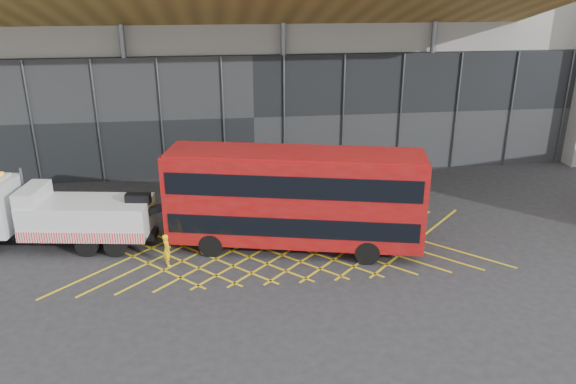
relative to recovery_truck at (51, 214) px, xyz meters
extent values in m
plane|color=#262628|center=(8.80, -1.72, -1.75)|extent=(120.00, 120.00, 0.00)
cube|color=yellow|center=(4.00, -1.72, -1.74)|extent=(7.16, 7.16, 0.01)
cube|color=yellow|center=(4.00, -1.72, -1.74)|extent=(7.16, 7.16, 0.01)
cube|color=yellow|center=(5.60, -1.72, -1.74)|extent=(7.16, 7.16, 0.01)
cube|color=yellow|center=(5.60, -1.72, -1.74)|extent=(7.16, 7.16, 0.01)
cube|color=yellow|center=(7.20, -1.72, -1.74)|extent=(7.16, 7.16, 0.01)
cube|color=yellow|center=(7.20, -1.72, -1.74)|extent=(7.16, 7.16, 0.01)
cube|color=yellow|center=(8.80, -1.72, -1.74)|extent=(7.16, 7.16, 0.01)
cube|color=yellow|center=(8.80, -1.72, -1.74)|extent=(7.16, 7.16, 0.01)
cube|color=yellow|center=(10.40, -1.72, -1.74)|extent=(7.16, 7.16, 0.01)
cube|color=yellow|center=(10.40, -1.72, -1.74)|extent=(7.16, 7.16, 0.01)
cube|color=yellow|center=(12.00, -1.72, -1.74)|extent=(7.16, 7.16, 0.01)
cube|color=yellow|center=(12.00, -1.72, -1.74)|extent=(7.16, 7.16, 0.01)
cube|color=yellow|center=(13.60, -1.72, -1.74)|extent=(7.16, 7.16, 0.01)
cube|color=yellow|center=(13.60, -1.72, -1.74)|extent=(7.16, 7.16, 0.01)
cube|color=yellow|center=(15.20, -1.72, -1.74)|extent=(7.16, 7.16, 0.01)
cube|color=yellow|center=(15.20, -1.72, -1.74)|extent=(7.16, 7.16, 0.01)
cube|color=yellow|center=(16.80, -1.72, -1.74)|extent=(7.16, 7.16, 0.01)
cube|color=yellow|center=(16.80, -1.72, -1.74)|extent=(7.16, 7.16, 0.01)
cube|color=yellow|center=(18.40, -1.72, -1.74)|extent=(7.16, 7.16, 0.01)
cube|color=yellow|center=(18.40, -1.72, -1.74)|extent=(7.16, 7.16, 0.01)
cube|color=gray|center=(10.80, 17.28, 7.25)|extent=(55.00, 14.00, 18.00)
cube|color=black|center=(10.80, 9.98, 2.25)|extent=(55.00, 0.80, 8.00)
cube|color=olive|center=(8.80, 6.28, 9.75)|extent=(40.00, 11.93, 4.07)
cylinder|color=#595B60|center=(2.80, 9.78, 3.25)|extent=(0.36, 0.36, 10.00)
cylinder|color=#595B60|center=(12.80, 9.78, 3.25)|extent=(0.36, 0.36, 10.00)
cylinder|color=#595B60|center=(22.80, 9.78, 3.25)|extent=(0.36, 0.36, 10.00)
cube|color=black|center=(0.42, -0.06, -1.05)|extent=(9.51, 2.41, 0.35)
cube|color=silver|center=(1.80, -0.27, -0.11)|extent=(6.48, 3.39, 1.59)
cube|color=red|center=(1.61, -1.53, -0.70)|extent=(6.12, 0.99, 0.55)
cube|color=silver|center=(-0.76, 0.12, 1.04)|extent=(1.35, 2.51, 0.70)
cube|color=black|center=(4.36, -0.66, 0.84)|extent=(1.26, 0.67, 0.50)
cube|color=black|center=(5.35, -0.81, 0.34)|extent=(2.21, 0.67, 1.08)
cylinder|color=black|center=(-2.97, 1.52, -1.20)|extent=(1.14, 0.51, 1.10)
cylinder|color=black|center=(3.22, -1.55, -1.20)|extent=(1.14, 0.51, 1.10)
cylinder|color=black|center=(3.53, 0.52, -1.20)|extent=(1.14, 0.51, 1.10)
cylinder|color=#595B60|center=(-1.50, 1.24, 0.94)|extent=(0.14, 0.14, 2.19)
cube|color=maroon|center=(11.90, -1.81, 1.00)|extent=(12.64, 5.63, 4.34)
cube|color=black|center=(11.90, -1.81, -0.01)|extent=(12.17, 5.58, 0.95)
cube|color=black|center=(11.90, -1.81, 2.00)|extent=(12.17, 5.58, 1.06)
cube|color=black|center=(5.89, -0.38, 0.04)|extent=(0.64, 2.46, 1.45)
cube|color=black|center=(5.89, -0.38, 2.00)|extent=(0.64, 2.46, 1.06)
cube|color=yellow|center=(5.88, -0.38, 1.10)|extent=(0.52, 1.96, 0.39)
cube|color=maroon|center=(11.90, -1.81, 3.21)|extent=(12.34, 5.35, 0.13)
cylinder|color=black|center=(7.79, -2.15, -1.17)|extent=(1.21, 0.60, 1.16)
cylinder|color=black|center=(8.38, 0.34, -1.17)|extent=(1.21, 0.60, 1.16)
cylinder|color=black|center=(15.08, -3.89, -1.17)|extent=(1.21, 0.60, 1.16)
cylinder|color=black|center=(15.68, -1.40, -1.17)|extent=(1.21, 0.60, 1.16)
imported|color=yellow|center=(5.76, -2.79, -0.96)|extent=(0.55, 0.67, 1.57)
camera|label=1|loc=(8.33, -26.79, 10.92)|focal=35.00mm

